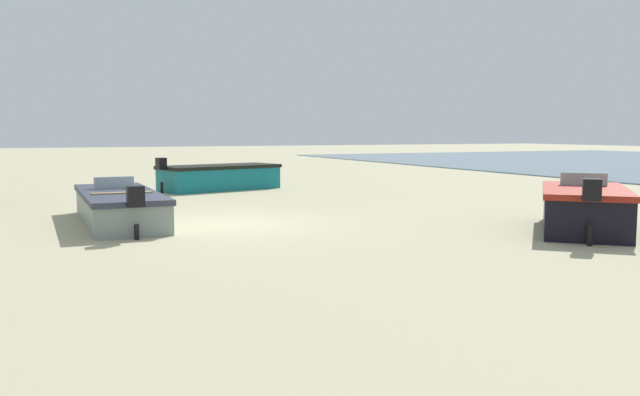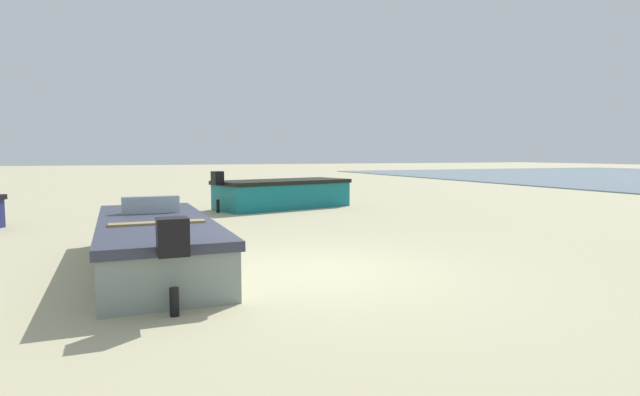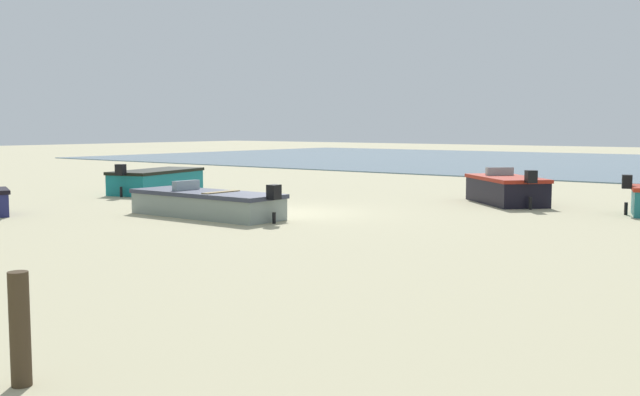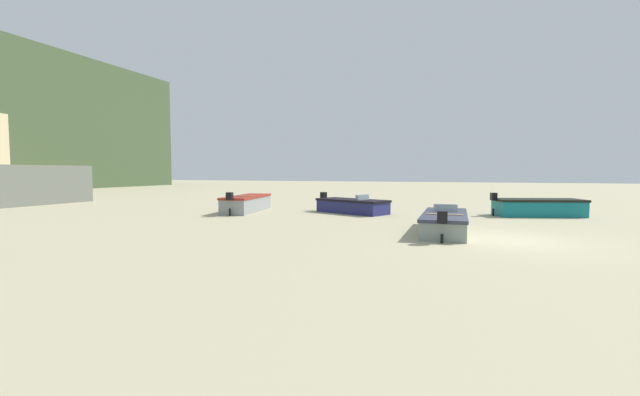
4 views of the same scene
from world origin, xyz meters
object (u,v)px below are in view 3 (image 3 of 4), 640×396
object	(u,v)px
boat_teal_4	(157,181)
boat_grey_3	(207,204)
boat_black_5	(506,190)
mooring_post_near_water	(20,329)

from	to	relation	value
boat_teal_4	boat_grey_3	bearing A→B (deg)	-46.04
boat_teal_4	boat_black_5	size ratio (longest dim) A/B	1.25
boat_black_5	mooring_post_near_water	world-z (taller)	boat_black_5
boat_grey_3	boat_black_5	world-z (taller)	boat_black_5
boat_grey_3	mooring_post_near_water	size ratio (longest dim) A/B	4.46
boat_grey_3	mooring_post_near_water	distance (m)	14.41
boat_black_5	mooring_post_near_water	bearing A→B (deg)	-126.33
boat_black_5	boat_teal_4	bearing A→B (deg)	151.99
boat_grey_3	mooring_post_near_water	xyz separation A→B (m)	(-9.08, 11.19, 0.21)
mooring_post_near_water	boat_grey_3	bearing A→B (deg)	-50.94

